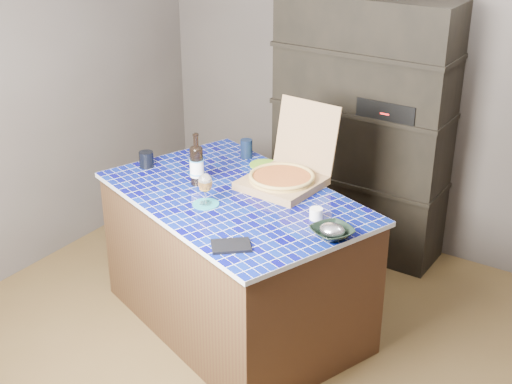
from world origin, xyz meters
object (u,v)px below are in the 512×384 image
Objects in this scene: mead_bottle at (197,164)px; bowl at (332,232)px; pizza_box at (285,175)px; dvd_case at (231,246)px; kitchen_island at (235,260)px; wine_glass at (205,184)px.

mead_bottle is 0.98m from bowl.
mead_bottle is 1.53× the size of bowl.
dvd_case is at bearing -74.09° from pizza_box.
bowl is at bearing -8.44° from mead_bottle.
mead_bottle reaches higher than kitchen_island.
wine_glass is at bearing -169.52° from dvd_case.
dvd_case is 0.52m from bowl.
kitchen_island is 3.38× the size of pizza_box.
wine_glass is (0.21, -0.20, 0.00)m from mead_bottle.
kitchen_island is at bearing 70.96° from wine_glass.
dvd_case is (0.33, -0.50, 0.43)m from kitchen_island.
pizza_box is at bearing 151.05° from dvd_case.
dvd_case reaches higher than kitchen_island.
pizza_box is 2.94× the size of wine_glass.
dvd_case is at bearing -38.61° from wine_glass.
wine_glass is (-0.23, -0.46, 0.06)m from pizza_box.
kitchen_island is 0.58m from pizza_box.
kitchen_island is 0.59m from wine_glass.
pizza_box reaches higher than kitchen_island.
bowl is (0.53, -0.41, -0.04)m from pizza_box.
kitchen_island is at bearing 169.30° from bowl.
mead_bottle is 1.63× the size of dvd_case.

